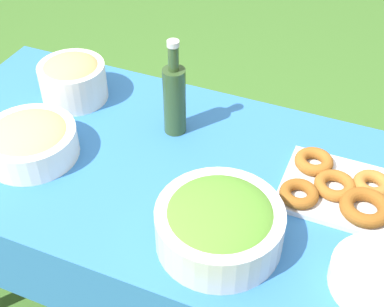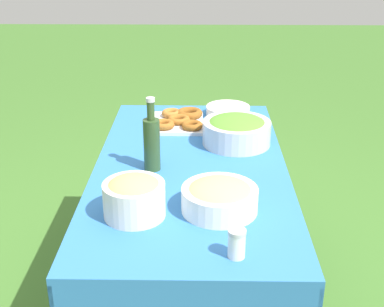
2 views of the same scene
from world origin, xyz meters
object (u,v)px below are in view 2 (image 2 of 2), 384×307
object	(u,v)px
olive_oil_bottle	(152,142)
plate_stack	(228,111)
pasta_bowl	(220,197)
bread_bowl	(134,196)
salad_bowl	(237,130)
donut_platter	(179,120)

from	to	relation	value
olive_oil_bottle	plate_stack	bearing A→B (deg)	152.73
pasta_bowl	olive_oil_bottle	distance (m)	0.41
bread_bowl	plate_stack	bearing A→B (deg)	160.36
salad_bowl	olive_oil_bottle	xyz separation A→B (m)	(0.26, -0.34, 0.05)
donut_platter	plate_stack	world-z (taller)	donut_platter
donut_platter	olive_oil_bottle	world-z (taller)	olive_oil_bottle
salad_bowl	pasta_bowl	xyz separation A→B (m)	(0.57, -0.09, -0.01)
pasta_bowl	bread_bowl	bearing A→B (deg)	-82.25
salad_bowl	bread_bowl	distance (m)	0.71
salad_bowl	donut_platter	xyz separation A→B (m)	(-0.23, -0.25, -0.04)
salad_bowl	donut_platter	bearing A→B (deg)	-131.46
bread_bowl	olive_oil_bottle	bearing A→B (deg)	175.50
pasta_bowl	donut_platter	xyz separation A→B (m)	(-0.80, -0.17, -0.03)
salad_bowl	donut_platter	distance (m)	0.34
plate_stack	olive_oil_bottle	distance (m)	0.70
salad_bowl	plate_stack	bearing A→B (deg)	-176.75
pasta_bowl	olive_oil_bottle	size ratio (longest dim) A/B	0.88
bread_bowl	pasta_bowl	bearing A→B (deg)	97.75
pasta_bowl	plate_stack	xyz separation A→B (m)	(-0.93, 0.07, -0.03)
olive_oil_bottle	bread_bowl	distance (m)	0.35
donut_platter	plate_stack	bearing A→B (deg)	119.01
olive_oil_bottle	donut_platter	bearing A→B (deg)	170.33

